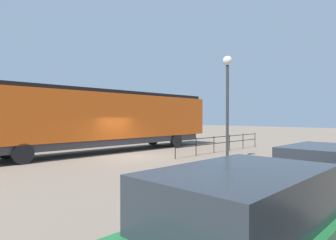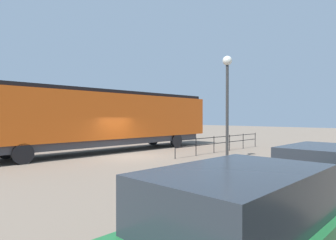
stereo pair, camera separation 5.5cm
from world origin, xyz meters
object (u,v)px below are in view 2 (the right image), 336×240
(locomotive, at_px, (110,118))
(parked_car_green, at_px, (244,238))
(lamp_post, at_px, (227,86))
(parked_car_black, at_px, (321,175))

(locomotive, relative_size, parked_car_green, 4.15)
(parked_car_green, xyz_separation_m, lamp_post, (-6.99, 10.46, 3.25))
(parked_car_black, xyz_separation_m, parked_car_green, (0.69, -5.42, 0.07))
(lamp_post, bearing_deg, parked_car_black, -38.70)
(locomotive, relative_size, lamp_post, 3.14)
(parked_car_black, height_order, parked_car_green, parked_car_green)
(locomotive, bearing_deg, parked_car_green, -28.72)
(parked_car_green, relative_size, lamp_post, 0.76)
(locomotive, bearing_deg, parked_car_black, -11.64)
(lamp_post, bearing_deg, locomotive, -166.61)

